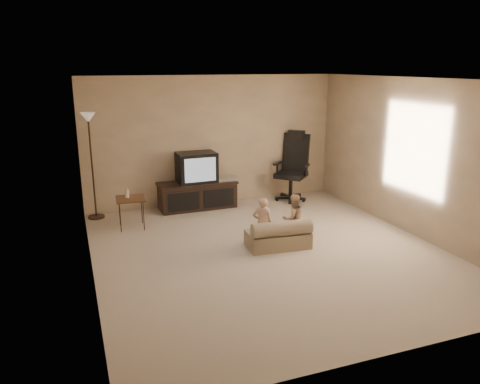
% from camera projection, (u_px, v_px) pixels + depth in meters
% --- Properties ---
extents(floor, '(5.50, 5.50, 0.00)m').
position_uv_depth(floor, '(269.00, 252.00, 6.95)').
color(floor, beige).
rests_on(floor, ground).
extents(room_shell, '(5.50, 5.50, 5.50)m').
position_uv_depth(room_shell, '(270.00, 151.00, 6.55)').
color(room_shell, white).
rests_on(room_shell, floor).
extents(tv_stand, '(1.53, 0.59, 1.09)m').
position_uv_depth(tv_stand, '(197.00, 185.00, 8.95)').
color(tv_stand, black).
rests_on(tv_stand, floor).
extents(office_chair, '(0.91, 0.91, 1.40)m').
position_uv_depth(office_chair, '(292.00, 175.00, 9.53)').
color(office_chair, black).
rests_on(office_chair, floor).
extents(side_table, '(0.50, 0.50, 0.71)m').
position_uv_depth(side_table, '(130.00, 199.00, 7.85)').
color(side_table, brown).
rests_on(side_table, floor).
extents(floor_lamp, '(0.29, 0.29, 1.89)m').
position_uv_depth(floor_lamp, '(90.00, 142.00, 8.13)').
color(floor_lamp, black).
rests_on(floor_lamp, floor).
extents(child_sofa, '(0.97, 0.60, 0.46)m').
position_uv_depth(child_sofa, '(279.00, 236.00, 7.06)').
color(child_sofa, '#9D886A').
rests_on(child_sofa, floor).
extents(toddler_left, '(0.34, 0.29, 0.81)m').
position_uv_depth(toddler_left, '(262.00, 223.00, 6.98)').
color(toddler_left, tan).
rests_on(toddler_left, floor).
extents(toddler_right, '(0.38, 0.21, 0.77)m').
position_uv_depth(toddler_right, '(293.00, 218.00, 7.25)').
color(toddler_right, tan).
rests_on(toddler_right, floor).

